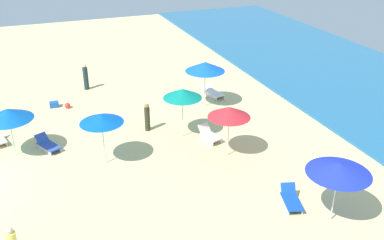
# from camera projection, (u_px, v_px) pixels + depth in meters

# --- Properties ---
(umbrella_0) EXTENTS (2.35, 2.35, 2.49)m
(umbrella_0) POSITION_uv_depth(u_px,v_px,m) (339.00, 168.00, 15.68)
(umbrella_0) COLOR silver
(umbrella_0) RESTS_ON ground_plane
(lounge_chair_0_0) EXTENTS (1.47, 0.96, 0.68)m
(lounge_chair_0_0) POSITION_uv_depth(u_px,v_px,m) (291.00, 200.00, 17.39)
(lounge_chair_0_0) COLOR silver
(lounge_chair_0_0) RESTS_ON ground_plane
(umbrella_1) EXTENTS (2.24, 2.24, 2.41)m
(umbrella_1) POSITION_uv_depth(u_px,v_px,m) (8.00, 114.00, 20.13)
(umbrella_1) COLOR silver
(umbrella_1) RESTS_ON ground_plane
(lounge_chair_1_1) EXTENTS (1.59, 1.18, 0.64)m
(lounge_chair_1_1) POSITION_uv_depth(u_px,v_px,m) (48.00, 145.00, 21.45)
(lounge_chair_1_1) COLOR silver
(lounge_chair_1_1) RESTS_ON ground_plane
(umbrella_3) EXTENTS (2.30, 2.30, 2.74)m
(umbrella_3) POSITION_uv_depth(u_px,v_px,m) (205.00, 67.00, 25.22)
(umbrella_3) COLOR silver
(umbrella_3) RESTS_ON ground_plane
(lounge_chair_3_0) EXTENTS (1.65, 1.05, 0.64)m
(lounge_chair_3_0) POSITION_uv_depth(u_px,v_px,m) (213.00, 92.00, 27.52)
(lounge_chair_3_0) COLOR silver
(lounge_chair_3_0) RESTS_ON ground_plane
(umbrella_4) EXTENTS (1.97, 1.97, 2.43)m
(umbrella_4) POSITION_uv_depth(u_px,v_px,m) (101.00, 119.00, 19.42)
(umbrella_4) COLOR silver
(umbrella_4) RESTS_ON ground_plane
(umbrella_5) EXTENTS (1.98, 1.98, 2.52)m
(umbrella_5) POSITION_uv_depth(u_px,v_px,m) (229.00, 112.00, 20.05)
(umbrella_5) COLOR silver
(umbrella_5) RESTS_ON ground_plane
(umbrella_6) EXTENTS (1.95, 1.95, 2.63)m
(umbrella_6) POSITION_uv_depth(u_px,v_px,m) (183.00, 93.00, 21.75)
(umbrella_6) COLOR silver
(umbrella_6) RESTS_ON ground_plane
(lounge_chair_6_0) EXTENTS (1.38, 0.98, 0.77)m
(lounge_chair_6_0) POSITION_uv_depth(u_px,v_px,m) (209.00, 135.00, 22.22)
(lounge_chair_6_0) COLOR silver
(lounge_chair_6_0) RESTS_ON ground_plane
(beachgoer_0) EXTENTS (0.36, 0.36, 1.53)m
(beachgoer_0) POSITION_uv_depth(u_px,v_px,m) (147.00, 117.00, 23.08)
(beachgoer_0) COLOR #2F2F1F
(beachgoer_0) RESTS_ON ground_plane
(beachgoer_2) EXTENTS (0.45, 0.45, 1.69)m
(beachgoer_2) POSITION_uv_depth(u_px,v_px,m) (86.00, 78.00, 28.39)
(beachgoer_2) COLOR #1B3034
(beachgoer_2) RESTS_ON ground_plane
(beach_ball_0) EXTENTS (0.33, 0.33, 0.33)m
(beach_ball_0) POSITION_uv_depth(u_px,v_px,m) (67.00, 106.00, 25.92)
(beach_ball_0) COLOR #F33230
(beach_ball_0) RESTS_ON ground_plane
(cooler_box_2) EXTENTS (0.41, 0.54, 0.32)m
(cooler_box_2) POSITION_uv_depth(u_px,v_px,m) (54.00, 104.00, 26.07)
(cooler_box_2) COLOR #1B50AC
(cooler_box_2) RESTS_ON ground_plane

